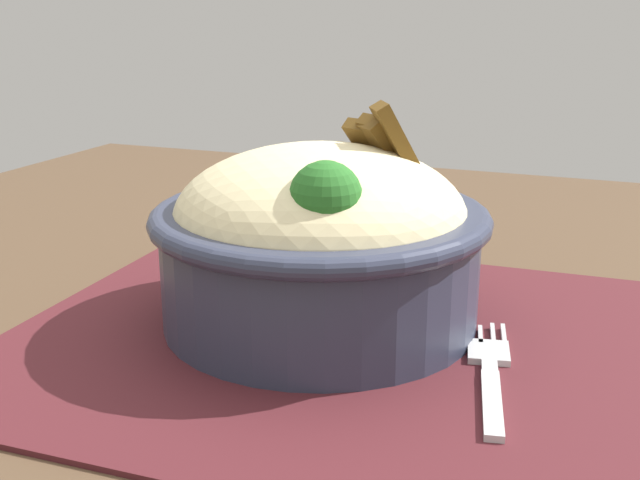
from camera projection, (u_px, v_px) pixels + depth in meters
The scene contains 4 objects.
table at pixel (372, 425), 0.48m from camera, with size 1.05×0.94×0.74m.
placemat at pixel (367, 343), 0.44m from camera, with size 0.39×0.31×0.00m, color #47191E.
bowl at pixel (321, 237), 0.45m from camera, with size 0.23×0.23×0.13m.
fork at pixel (490, 368), 0.40m from camera, with size 0.04×0.13×0.00m.
Camera 1 is at (0.12, -0.41, 0.92)m, focal length 43.85 mm.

